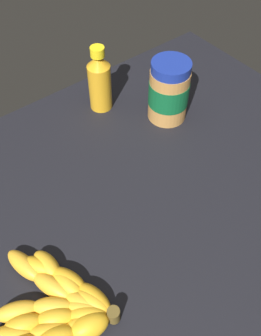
% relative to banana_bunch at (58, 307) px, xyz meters
% --- Properties ---
extents(ground_plane, '(0.94, 0.77, 0.05)m').
position_rel_banana_bunch_xyz_m(ground_plane, '(-0.27, -0.09, -0.04)').
color(ground_plane, black).
extents(banana_bunch, '(0.19, 0.22, 0.04)m').
position_rel_banana_bunch_xyz_m(banana_bunch, '(0.00, 0.00, 0.00)').
color(banana_bunch, gold).
rests_on(banana_bunch, ground_plane).
extents(peanut_butter_jar, '(0.09, 0.09, 0.14)m').
position_rel_banana_bunch_xyz_m(peanut_butter_jar, '(-0.44, -0.24, 0.05)').
color(peanut_butter_jar, '#BF8442').
rests_on(peanut_butter_jar, ground_plane).
extents(honey_bottle, '(0.05, 0.05, 0.16)m').
position_rel_banana_bunch_xyz_m(honey_bottle, '(-0.33, -0.36, 0.06)').
color(honey_bottle, gold).
rests_on(honey_bottle, ground_plane).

